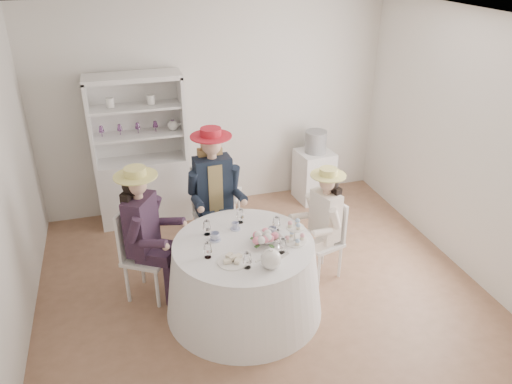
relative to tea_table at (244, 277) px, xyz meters
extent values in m
plane|color=brown|center=(0.25, 0.33, -0.38)|extent=(4.50, 4.50, 0.00)
plane|color=white|center=(0.25, 0.33, 2.32)|extent=(4.50, 4.50, 0.00)
plane|color=silver|center=(0.25, 2.33, 0.97)|extent=(4.50, 0.00, 4.50)
plane|color=silver|center=(0.25, -1.67, 0.97)|extent=(4.50, 0.00, 4.50)
plane|color=silver|center=(2.50, 0.33, 0.97)|extent=(0.00, 4.50, 4.50)
cone|color=white|center=(0.00, 0.00, -0.01)|extent=(1.52, 1.52, 0.74)
cylinder|color=white|center=(0.00, 0.00, 0.37)|extent=(1.32, 1.32, 0.02)
cube|color=silver|center=(-0.76, 2.08, 0.04)|extent=(1.19, 0.72, 0.84)
cube|color=silver|center=(-0.76, 2.27, 0.98)|extent=(1.09, 0.35, 1.03)
cube|color=silver|center=(-0.76, 2.08, 1.49)|extent=(1.19, 0.72, 0.06)
cube|color=silver|center=(-1.30, 2.08, 0.98)|extent=(0.15, 0.41, 1.03)
cube|color=silver|center=(-0.22, 2.08, 0.98)|extent=(0.15, 0.41, 1.03)
cube|color=silver|center=(-0.76, 2.08, 0.79)|extent=(1.11, 0.65, 0.03)
cube|color=silver|center=(-0.76, 2.08, 1.13)|extent=(1.11, 0.65, 0.03)
sphere|color=white|center=(-0.34, 2.08, 0.86)|extent=(0.13, 0.13, 0.13)
cube|color=silver|center=(1.54, 2.00, -0.02)|extent=(0.50, 0.50, 0.71)
cylinder|color=black|center=(1.54, 2.00, 0.48)|extent=(0.30, 0.30, 0.29)
cube|color=silver|center=(-0.87, 0.48, 0.08)|extent=(0.56, 0.56, 0.04)
cylinder|color=silver|center=(-0.81, 0.26, -0.16)|extent=(0.04, 0.04, 0.45)
cylinder|color=silver|center=(-0.65, 0.53, -0.16)|extent=(0.04, 0.04, 0.45)
cylinder|color=silver|center=(-1.09, 0.43, -0.16)|extent=(0.04, 0.04, 0.45)
cylinder|color=silver|center=(-0.92, 0.70, -0.16)|extent=(0.04, 0.04, 0.45)
cube|color=silver|center=(-1.02, 0.57, 0.35)|extent=(0.23, 0.34, 0.51)
cube|color=black|center=(-0.89, 0.49, 0.45)|extent=(0.36, 0.42, 0.59)
cube|color=black|center=(-0.81, 0.34, 0.16)|extent=(0.36, 0.29, 0.12)
cylinder|color=black|center=(-0.69, 0.26, -0.15)|extent=(0.10, 0.10, 0.47)
cylinder|color=black|center=(-0.96, 0.29, 0.52)|extent=(0.20, 0.17, 0.28)
cube|color=black|center=(-0.72, 0.49, 0.16)|extent=(0.36, 0.29, 0.12)
cylinder|color=black|center=(-0.60, 0.42, -0.15)|extent=(0.10, 0.10, 0.47)
cylinder|color=black|center=(-0.74, 0.65, 0.52)|extent=(0.20, 0.17, 0.28)
cylinder|color=#D8A889|center=(-0.89, 0.49, 0.77)|extent=(0.09, 0.09, 0.08)
sphere|color=#D8A889|center=(-0.89, 0.49, 0.88)|extent=(0.19, 0.19, 0.19)
sphere|color=black|center=(-0.92, 0.51, 0.86)|extent=(0.19, 0.19, 0.19)
cube|color=black|center=(-0.95, 0.53, 0.62)|extent=(0.20, 0.25, 0.38)
cylinder|color=#D9CE6A|center=(-0.89, 0.49, 0.97)|extent=(0.41, 0.41, 0.01)
cylinder|color=#D9CE6A|center=(-0.89, 0.49, 1.01)|extent=(0.20, 0.20, 0.08)
cube|color=silver|center=(-0.07, 0.99, 0.12)|extent=(0.46, 0.46, 0.04)
cylinder|color=silver|center=(-0.24, 0.81, -0.14)|extent=(0.04, 0.04, 0.48)
cylinder|color=silver|center=(0.11, 0.82, -0.14)|extent=(0.04, 0.04, 0.48)
cylinder|color=silver|center=(-0.26, 1.16, -0.14)|extent=(0.04, 0.04, 0.48)
cylinder|color=silver|center=(0.10, 1.17, -0.14)|extent=(0.04, 0.04, 0.48)
cube|color=silver|center=(-0.08, 1.19, 0.41)|extent=(0.42, 0.05, 0.55)
cube|color=#17202F|center=(-0.07, 1.01, 0.52)|extent=(0.41, 0.24, 0.64)
cube|color=tan|center=(-0.07, 1.01, 0.52)|extent=(0.17, 0.25, 0.55)
cube|color=#17202F|center=(-0.16, 0.85, 0.20)|extent=(0.16, 0.38, 0.13)
cylinder|color=#17202F|center=(-0.15, 0.70, -0.13)|extent=(0.11, 0.11, 0.50)
cylinder|color=#17202F|center=(-0.30, 0.96, 0.60)|extent=(0.11, 0.20, 0.30)
cube|color=#17202F|center=(0.03, 0.86, 0.20)|extent=(0.16, 0.38, 0.13)
cylinder|color=#17202F|center=(0.04, 0.71, -0.13)|extent=(0.11, 0.11, 0.50)
cylinder|color=#17202F|center=(0.16, 0.98, 0.60)|extent=(0.11, 0.20, 0.30)
cylinder|color=#D8A889|center=(-0.07, 1.01, 0.86)|extent=(0.10, 0.10, 0.09)
sphere|color=#D8A889|center=(-0.07, 1.01, 0.98)|extent=(0.21, 0.21, 0.21)
sphere|color=tan|center=(-0.07, 1.06, 0.97)|extent=(0.21, 0.21, 0.21)
cube|color=tan|center=(-0.08, 1.10, 0.71)|extent=(0.27, 0.10, 0.42)
cylinder|color=red|center=(-0.07, 1.01, 1.08)|extent=(0.44, 0.44, 0.01)
cylinder|color=red|center=(-0.07, 1.01, 1.12)|extent=(0.22, 0.22, 0.09)
cube|color=silver|center=(0.94, 0.31, 0.03)|extent=(0.44, 0.44, 0.04)
cylinder|color=silver|center=(0.76, 0.41, -0.18)|extent=(0.03, 0.03, 0.39)
cylinder|color=silver|center=(0.84, 0.14, -0.18)|extent=(0.03, 0.03, 0.39)
cylinder|color=silver|center=(1.04, 0.49, -0.18)|extent=(0.03, 0.03, 0.39)
cylinder|color=silver|center=(1.12, 0.22, -0.18)|extent=(0.03, 0.03, 0.39)
cube|color=silver|center=(1.10, 0.36, 0.27)|extent=(0.12, 0.33, 0.45)
cube|color=white|center=(0.96, 0.32, 0.36)|extent=(0.26, 0.36, 0.52)
cube|color=white|center=(0.82, 0.36, 0.10)|extent=(0.33, 0.20, 0.11)
cylinder|color=white|center=(0.70, 0.33, -0.17)|extent=(0.09, 0.09, 0.41)
cylinder|color=white|center=(0.87, 0.49, 0.42)|extent=(0.17, 0.12, 0.25)
cube|color=white|center=(0.86, 0.21, 0.10)|extent=(0.33, 0.20, 0.11)
cylinder|color=white|center=(0.74, 0.17, -0.17)|extent=(0.09, 0.09, 0.41)
cylinder|color=white|center=(0.98, 0.13, 0.42)|extent=(0.17, 0.12, 0.25)
cylinder|color=#D8A889|center=(0.96, 0.32, 0.63)|extent=(0.08, 0.08, 0.07)
sphere|color=#D8A889|center=(0.96, 0.32, 0.73)|extent=(0.17, 0.17, 0.17)
sphere|color=black|center=(1.00, 0.33, 0.72)|extent=(0.17, 0.17, 0.17)
cube|color=black|center=(1.03, 0.34, 0.51)|extent=(0.13, 0.23, 0.34)
cylinder|color=#D9CE6A|center=(0.96, 0.32, 0.81)|extent=(0.36, 0.36, 0.01)
cylinder|color=#D9CE6A|center=(0.96, 0.32, 0.85)|extent=(0.18, 0.18, 0.07)
cube|color=silver|center=(0.18, 1.64, 0.06)|extent=(0.51, 0.51, 0.04)
cylinder|color=silver|center=(0.39, 1.72, -0.16)|extent=(0.03, 0.03, 0.43)
cylinder|color=silver|center=(0.10, 1.85, -0.16)|extent=(0.03, 0.03, 0.43)
cylinder|color=silver|center=(0.26, 1.44, -0.16)|extent=(0.03, 0.03, 0.43)
cylinder|color=silver|center=(-0.03, 1.56, -0.16)|extent=(0.03, 0.03, 0.43)
cube|color=silver|center=(0.11, 1.48, 0.32)|extent=(0.35, 0.18, 0.49)
imported|color=white|center=(-0.24, 0.13, 0.42)|extent=(0.11, 0.11, 0.07)
imported|color=white|center=(-0.01, 0.27, 0.42)|extent=(0.08, 0.08, 0.07)
imported|color=white|center=(0.31, 0.07, 0.42)|extent=(0.10, 0.10, 0.07)
imported|color=white|center=(0.23, -0.03, 0.41)|extent=(0.29, 0.29, 0.06)
sphere|color=pink|center=(0.24, -0.09, 0.47)|extent=(0.07, 0.07, 0.07)
sphere|color=white|center=(0.23, -0.06, 0.47)|extent=(0.07, 0.07, 0.07)
sphere|color=pink|center=(0.20, -0.03, 0.47)|extent=(0.07, 0.07, 0.07)
sphere|color=white|center=(0.17, -0.03, 0.47)|extent=(0.07, 0.07, 0.07)
sphere|color=pink|center=(0.14, -0.04, 0.47)|extent=(0.07, 0.07, 0.07)
sphere|color=white|center=(0.12, -0.07, 0.47)|extent=(0.07, 0.07, 0.07)
sphere|color=pink|center=(0.12, -0.11, 0.47)|extent=(0.07, 0.07, 0.07)
sphere|color=white|center=(0.14, -0.13, 0.47)|extent=(0.07, 0.07, 0.07)
sphere|color=pink|center=(0.17, -0.15, 0.47)|extent=(0.07, 0.07, 0.07)
sphere|color=white|center=(0.20, -0.14, 0.47)|extent=(0.07, 0.07, 0.07)
sphere|color=pink|center=(0.23, -0.12, 0.47)|extent=(0.07, 0.07, 0.07)
sphere|color=white|center=(0.13, -0.42, 0.46)|extent=(0.18, 0.18, 0.18)
cylinder|color=white|center=(0.24, -0.42, 0.47)|extent=(0.11, 0.03, 0.09)
cylinder|color=white|center=(0.13, -0.42, 0.55)|extent=(0.04, 0.04, 0.02)
cylinder|color=white|center=(-0.17, -0.26, 0.39)|extent=(0.27, 0.27, 0.01)
cube|color=beige|center=(-0.22, -0.28, 0.41)|extent=(0.06, 0.04, 0.03)
cube|color=beige|center=(-0.17, -0.26, 0.43)|extent=(0.07, 0.06, 0.03)
cube|color=beige|center=(-0.11, -0.24, 0.41)|extent=(0.08, 0.07, 0.03)
cube|color=beige|center=(-0.19, -0.22, 0.43)|extent=(0.07, 0.07, 0.03)
cube|color=beige|center=(-0.14, -0.31, 0.41)|extent=(0.07, 0.08, 0.03)
cylinder|color=white|center=(0.47, -0.10, 0.39)|extent=(0.23, 0.23, 0.01)
cylinder|color=white|center=(0.47, -0.10, 0.46)|extent=(0.02, 0.02, 0.15)
cylinder|color=white|center=(0.47, -0.10, 0.54)|extent=(0.17, 0.17, 0.01)
camera|label=1|loc=(-0.98, -3.78, 2.90)|focal=35.00mm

